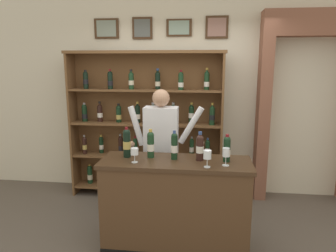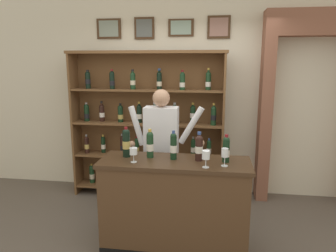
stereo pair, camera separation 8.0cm
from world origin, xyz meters
name	(u,v)px [view 1 (the left image)]	position (x,y,z in m)	size (l,w,h in m)	color
ground_plane	(170,247)	(0.00, 0.00, -0.01)	(14.00, 14.00, 0.02)	brown
back_wall	(183,83)	(0.00, 1.66, 1.63)	(12.00, 0.19, 3.27)	beige
wine_shelf	(146,123)	(-0.50, 1.30, 1.09)	(2.20, 0.32, 2.09)	brown
archway_doorway	(307,95)	(1.74, 1.53, 1.49)	(1.37, 0.45, 2.61)	brown
tasting_counter	(175,205)	(0.05, 0.00, 0.48)	(1.53, 0.53, 0.97)	#4C331E
shopkeeper	(161,143)	(-0.17, 0.50, 1.01)	(0.90, 0.22, 1.64)	#2D3347
tasting_bottle_chianti	(127,143)	(-0.47, 0.06, 1.12)	(0.08, 0.08, 0.32)	black
tasting_bottle_riserva	(151,144)	(-0.22, 0.08, 1.11)	(0.07, 0.07, 0.30)	#19381E
tasting_bottle_rosso	(174,146)	(0.03, 0.04, 1.11)	(0.07, 0.07, 0.30)	black
tasting_bottle_prosecco	(200,147)	(0.29, 0.04, 1.11)	(0.08, 0.08, 0.30)	black
tasting_bottle_super_tuscan	(227,149)	(0.56, 0.03, 1.10)	(0.07, 0.07, 0.28)	black
wine_glass_spare	(135,152)	(-0.35, -0.11, 1.07)	(0.08, 0.08, 0.15)	silver
wine_glass_left	(207,155)	(0.37, -0.17, 1.08)	(0.08, 0.08, 0.17)	silver
wine_glass_center	(226,153)	(0.54, -0.10, 1.09)	(0.07, 0.07, 0.18)	silver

